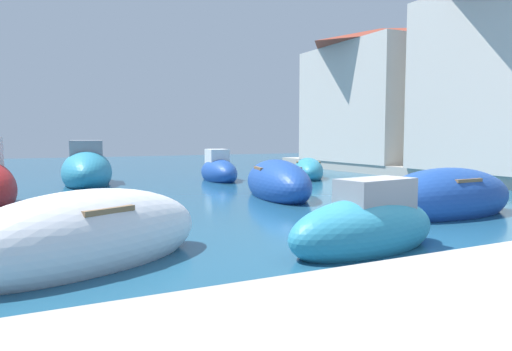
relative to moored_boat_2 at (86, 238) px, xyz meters
The scene contains 9 objects.
ground 5.43m from the moored_boat_2, 13.49° to the right, with size 80.00×80.00×0.00m, color #1E5170.
moored_boat_2 is the anchor object (origin of this frame).
moored_boat_3 15.81m from the moored_boat_2, 44.88° to the left, with size 2.93×3.75×1.24m.
moored_boat_4 8.72m from the moored_boat_2, ahead, with size 4.46×1.88×1.54m.
moored_boat_5 14.00m from the moored_boat_2, 59.74° to the left, with size 1.74×3.55×1.67m.
moored_boat_6 8.95m from the moored_boat_2, 41.78° to the left, with size 2.77×4.97×1.56m.
moored_boat_8 13.14m from the moored_boat_2, 83.10° to the left, with size 2.67×5.47×2.20m.
moored_boat_9 4.64m from the moored_boat_2, 14.01° to the right, with size 3.43×1.80×1.51m.
waterfront_building_annex 23.65m from the moored_boat_2, 38.43° to the left, with size 6.49×8.49×7.75m.
Camera 1 is at (-6.11, -6.33, 2.00)m, focal length 33.25 mm.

